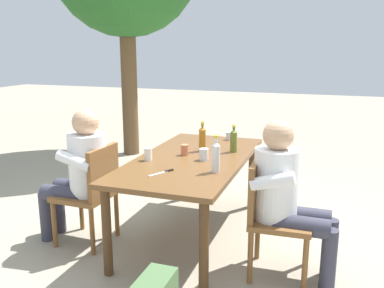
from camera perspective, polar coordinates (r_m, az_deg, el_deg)
The scene contains 14 objects.
ground_plane at distance 3.89m, azimuth 0.00°, elevation -12.32°, with size 24.00×24.00×0.00m, color gray.
dining_table at distance 3.66m, azimuth 0.00°, elevation -3.08°, with size 1.84×0.91×0.73m.
chair_near_left at distance 3.16m, azimuth 10.66°, elevation -9.14°, with size 0.46×0.46×0.87m.
chair_far_left at distance 3.66m, azimuth -13.47°, elevation -6.09°, with size 0.46×0.46×0.87m.
person_in_white_shirt at distance 3.09m, azimuth 12.81°, elevation -6.44°, with size 0.47×0.62×1.18m.
person_in_plaid_shirt at distance 3.67m, azimuth -15.03°, elevation -3.39°, with size 0.47×0.62×1.18m.
bottle_clear at distance 3.19m, azimuth 3.27°, elevation -1.69°, with size 0.06×0.06×0.29m.
bottle_olive at distance 3.81m, azimuth 5.72°, elevation 0.52°, with size 0.06×0.06×0.25m.
bottle_amber at distance 3.83m, azimuth 1.43°, elevation 0.78°, with size 0.06×0.06×0.28m.
cup_glass at distance 3.54m, azimuth 1.63°, elevation -1.43°, with size 0.08×0.08×0.10m, color silver.
cup_white at distance 3.55m, azimuth -6.03°, elevation -1.39°, with size 0.07×0.07×0.11m, color white.
cup_terracotta at distance 3.70m, azimuth -1.00°, elevation -0.80°, with size 0.07×0.07×0.10m, color #BC6B47.
cup_steel at distance 4.32m, azimuth 5.11°, elevation 1.10°, with size 0.07×0.07×0.08m, color #B2B7BC.
table_knife at distance 3.20m, azimuth -4.00°, elevation -3.89°, with size 0.22×0.13×0.01m.
Camera 1 is at (-3.32, -1.14, 1.68)m, focal length 38.98 mm.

